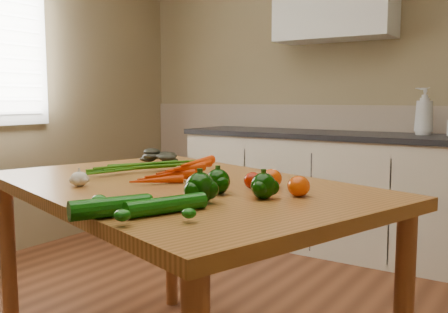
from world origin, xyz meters
name	(u,v)px	position (x,y,z in m)	size (l,w,h in m)	color
room	(162,76)	(0.00, 0.17, 1.25)	(4.04, 5.04, 2.64)	brown
counter_run	(364,193)	(0.21, 2.19, 0.46)	(2.84, 0.64, 1.14)	beige
table	(177,206)	(0.16, 0.06, 0.74)	(1.78, 1.41, 0.83)	#AA6C31
soap_bottle_a	(424,111)	(0.59, 2.28, 1.07)	(0.13, 0.13, 0.33)	silver
carrot_bunch	(167,169)	(0.07, 0.12, 0.87)	(0.29, 0.22, 0.08)	#D93B05
leafy_greens	(165,152)	(-0.25, 0.47, 0.89)	(0.22, 0.20, 0.11)	black
garlic_bulb	(79,179)	(-0.09, -0.20, 0.86)	(0.06, 0.06, 0.05)	beige
pepper_a	(218,182)	(0.42, -0.03, 0.88)	(0.08, 0.08, 0.08)	black
pepper_b	(263,186)	(0.59, -0.02, 0.88)	(0.08, 0.08, 0.08)	black
pepper_c	(200,188)	(0.45, -0.19, 0.88)	(0.09, 0.09, 0.09)	black
tomato_a	(253,180)	(0.47, 0.11, 0.86)	(0.07, 0.07, 0.06)	#961402
tomato_b	(271,178)	(0.52, 0.16, 0.87)	(0.08, 0.08, 0.07)	#D94405
tomato_c	(299,186)	(0.66, 0.08, 0.87)	(0.08, 0.08, 0.07)	#D94405
zucchini_a	(166,205)	(0.46, -0.35, 0.86)	(0.05, 0.05, 0.25)	#084807
zucchini_b	(110,207)	(0.36, -0.47, 0.86)	(0.06, 0.06, 0.22)	#084807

